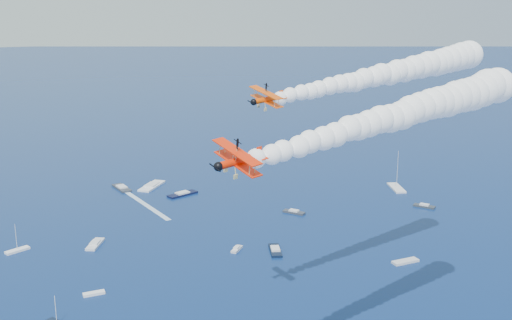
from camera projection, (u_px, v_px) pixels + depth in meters
name	position (u px, v px, depth m)	size (l,w,h in m)	color
biplane_lead	(268.00, 99.00, 120.90)	(7.72, 8.66, 5.22)	#FF4E05
biplane_trail	(239.00, 161.00, 86.07)	(8.10, 9.08, 5.47)	#FF2705
smoke_trail_lead	(385.00, 74.00, 139.25)	(64.59, 22.99, 12.04)	white
smoke_trail_trail	(396.00, 115.00, 105.29)	(64.01, 24.97, 12.04)	white
spectator_boats	(154.00, 233.00, 203.42)	(232.24, 159.82, 0.70)	silver
boat_wakes	(1.00, 236.00, 201.98)	(143.00, 185.62, 0.04)	white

